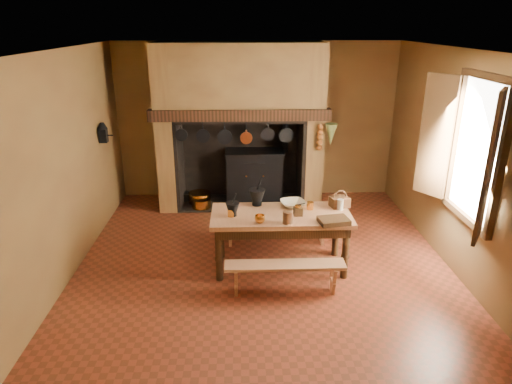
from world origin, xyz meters
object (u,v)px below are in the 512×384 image
work_table (281,222)px  iron_range (255,175)px  wicker_basket (340,201)px  bench_front (285,271)px  mixing_bowl (293,204)px  coffee_grinder (298,211)px

work_table → iron_range: bearing=96.0°
work_table → wicker_basket: wicker_basket is taller
iron_range → wicker_basket: size_ratio=5.70×
work_table → bench_front: bearing=-90.0°
iron_range → mixing_bowl: bearing=-79.1°
iron_range → bench_front: 3.15m
work_table → mixing_bowl: 0.33m
iron_range → work_table: iron_range is taller
work_table → wicker_basket: size_ratio=6.42×
work_table → bench_front: size_ratio=1.25×
work_table → mixing_bowl: bearing=52.5°
work_table → mixing_bowl: mixing_bowl is taller
iron_range → mixing_bowl: size_ratio=4.91×
bench_front → coffee_grinder: bearing=70.0°
coffee_grinder → wicker_basket: 0.65m
bench_front → wicker_basket: (0.80, 0.85, 0.55)m
iron_range → wicker_basket: bearing=-65.0°
bench_front → mixing_bowl: mixing_bowl is taller
wicker_basket → mixing_bowl: bearing=163.6°
coffee_grinder → mixing_bowl: size_ratio=0.52×
bench_front → work_table: bearing=90.0°
bench_front → wicker_basket: bearing=46.7°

